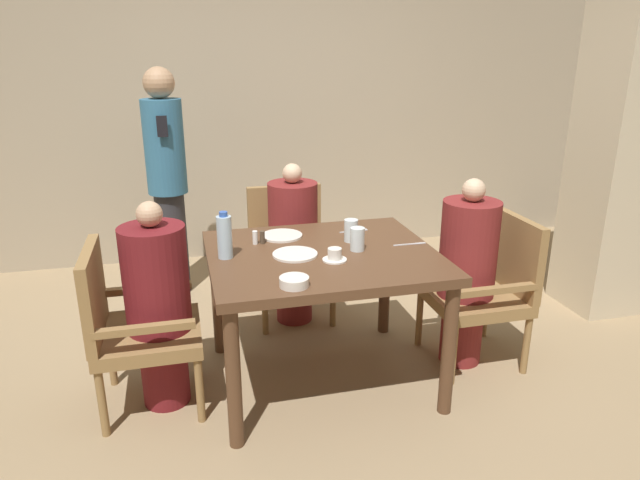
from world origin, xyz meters
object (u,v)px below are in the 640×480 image
diner_in_right_chair (467,271)px  plate_main_left (295,254)px  chair_left_side (131,323)px  standing_host (167,177)px  diner_in_left_chair (158,304)px  glass_tall_mid (351,231)px  bowl_small (294,282)px  plate_main_right (282,236)px  glass_tall_near (357,239)px  diner_in_far_chair (293,243)px  chair_right_side (487,284)px  teacup_with_saucer (335,256)px  chair_far_side (289,248)px  water_bottle (225,236)px

diner_in_right_chair → plate_main_left: 1.01m
chair_left_side → standing_host: size_ratio=0.53×
diner_in_left_chair → glass_tall_mid: 1.08m
diner_in_left_chair → diner_in_right_chair: (1.69, -0.00, 0.01)m
bowl_small → glass_tall_mid: 0.69m
plate_main_right → plate_main_left: bearing=-88.2°
plate_main_right → glass_tall_near: 0.47m
diner_in_far_chair → plate_main_right: (-0.16, -0.46, 0.21)m
standing_host → glass_tall_near: size_ratio=13.37×
chair_right_side → bowl_small: size_ratio=6.46×
diner_in_right_chair → standing_host: size_ratio=0.67×
plate_main_left → plate_main_right: bearing=91.8°
plate_main_left → glass_tall_near: 0.34m
diner_in_right_chair → teacup_with_saucer: size_ratio=8.93×
teacup_with_saucer → diner_in_far_chair: bearing=91.9°
chair_left_side → plate_main_right: size_ratio=3.74×
chair_left_side → chair_right_side: size_ratio=1.00×
teacup_with_saucer → chair_far_side: bearing=91.6°
teacup_with_saucer → glass_tall_near: glass_tall_near is taller
chair_right_side → diner_in_right_chair: size_ratio=0.79×
standing_host → glass_tall_mid: standing_host is taller
diner_in_left_chair → glass_tall_mid: (1.04, 0.13, 0.26)m
chair_left_side → diner_in_right_chair: 1.83m
diner_in_far_chair → standing_host: size_ratio=0.65×
diner_in_right_chair → plate_main_left: diner_in_right_chair is taller
chair_right_side → teacup_with_saucer: size_ratio=7.03×
glass_tall_mid → plate_main_right: bearing=154.3°
water_bottle → glass_tall_mid: bearing=7.4°
bowl_small → glass_tall_near: glass_tall_near is taller
water_bottle → glass_tall_near: 0.69m
diner_in_right_chair → glass_tall_near: (-0.66, -0.02, 0.25)m
chair_far_side → plate_main_left: size_ratio=3.74×
teacup_with_saucer → bowl_small: 0.37m
chair_left_side → bowl_small: (0.75, -0.40, 0.31)m
chair_right_side → plate_main_right: (-1.14, 0.30, 0.29)m
diner_in_left_chair → teacup_with_saucer: (0.87, -0.13, 0.23)m
teacup_with_saucer → glass_tall_mid: bearing=57.9°
chair_left_side → teacup_with_saucer: size_ratio=7.03×
diner_in_far_chair → plate_main_right: diner_in_far_chair is taller
diner_in_far_chair → standing_host: standing_host is taller
diner_in_left_chair → diner_in_right_chair: diner_in_right_chair is taller
chair_left_side → bowl_small: bearing=-28.0°
chair_right_side → diner_in_right_chair: diner_in_right_chair is taller
plate_main_left → water_bottle: size_ratio=0.96×
chair_right_side → glass_tall_mid: bearing=170.4°
plate_main_left → standing_host: bearing=113.3°
chair_left_side → diner_in_far_chair: (0.98, 0.77, 0.08)m
chair_far_side → bowl_small: bearing=-100.1°
plate_main_right → glass_tall_near: (0.34, -0.32, 0.06)m
diner_in_left_chair → plate_main_left: diner_in_left_chair is taller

